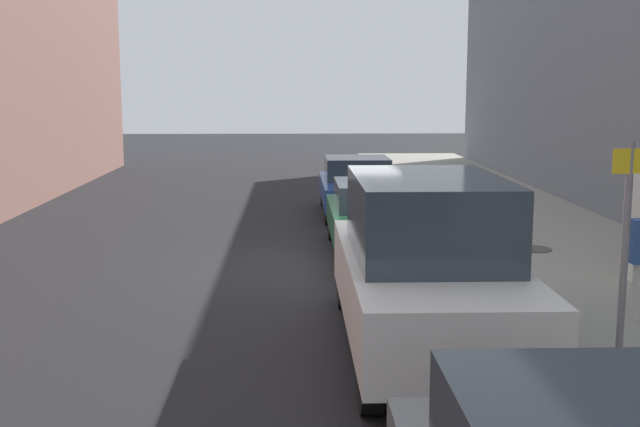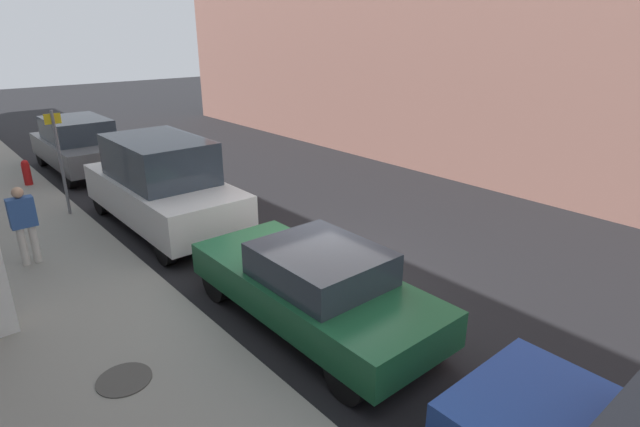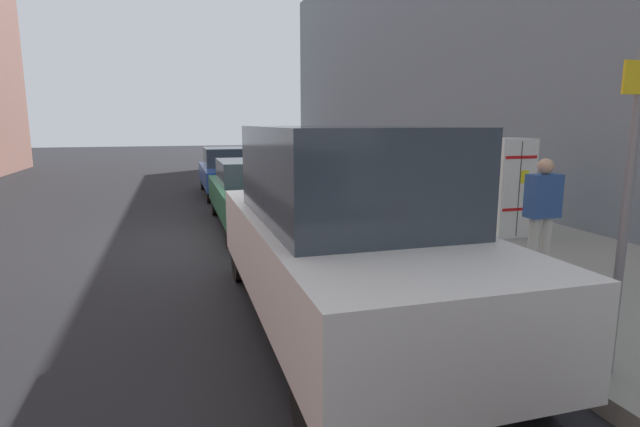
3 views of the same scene
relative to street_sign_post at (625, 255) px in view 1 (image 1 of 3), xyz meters
The scene contains 7 objects.
ground_plane 7.19m from the street_sign_post, 67.33° to the right, with size 80.00×80.00×0.00m, color black.
sidewalk_slab 6.90m from the street_sign_post, 106.09° to the right, with size 4.35×44.00×0.18m, color gray.
manhole_cover 7.32m from the street_sign_post, 100.12° to the right, with size 0.70×0.70×0.02m, color #47443F.
street_sign_post is the anchor object (origin of this frame).
parked_hatchback_blue 12.60m from the street_sign_post, 82.60° to the right, with size 1.79×4.08×1.42m.
parked_sedan_green 7.68m from the street_sign_post, 77.77° to the right, with size 1.80×4.49×1.40m.
parked_van_white 2.57m from the street_sign_post, 50.01° to the right, with size 1.97×5.03×2.15m.
Camera 1 is at (0.52, 14.00, 3.23)m, focal length 45.00 mm.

